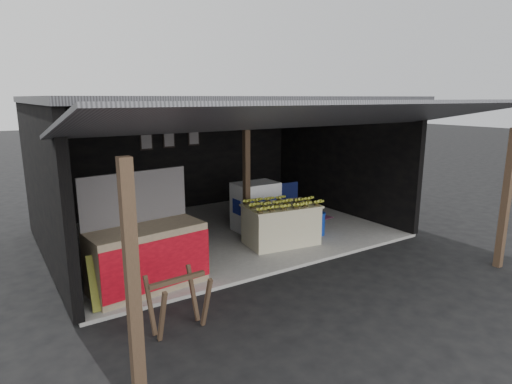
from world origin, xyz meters
TOP-DOWN VIEW (x-y plane):
  - ground at (0.00, 0.00)m, footprint 80.00×80.00m
  - concrete_slab at (0.00, 2.50)m, footprint 7.00×5.00m
  - shophouse at (0.00, 2.82)m, footprint 7.40×7.29m
  - banana_table at (0.65, 1.13)m, footprint 1.58×1.10m
  - banana_pile at (0.65, 1.13)m, footprint 1.45×0.99m
  - white_crate at (0.73, 2.21)m, footprint 0.98×0.67m
  - neighbor_stall at (-2.34, 0.60)m, footprint 1.83×0.98m
  - green_signboard at (-3.02, 0.28)m, footprint 0.53×0.23m
  - sawhorse at (-2.42, -0.80)m, footprint 0.77×0.70m
  - water_barrel at (1.66, 1.15)m, footprint 0.32×0.32m
  - plastic_chair at (1.75, 2.20)m, footprint 0.49×0.49m
  - magenta_rug at (2.09, 2.35)m, footprint 1.63×1.21m
  - picture_frames at (-0.17, 4.89)m, footprint 1.62×0.04m

SIDE VIEW (x-z plane):
  - ground at x=0.00m, z-range 0.00..0.00m
  - concrete_slab at x=0.00m, z-range 0.00..0.06m
  - magenta_rug at x=2.09m, z-range 0.06..0.07m
  - water_barrel at x=1.66m, z-range 0.06..0.53m
  - green_signboard at x=-3.02m, z-range 0.07..0.85m
  - banana_table at x=0.65m, z-range 0.06..0.87m
  - sawhorse at x=-2.42m, z-range 0.10..0.85m
  - neighbor_stall at x=-2.34m, z-range -0.31..1.51m
  - white_crate at x=0.73m, z-range 0.06..1.14m
  - plastic_chair at x=1.75m, z-range 0.15..1.11m
  - banana_pile at x=0.65m, z-range 0.87..1.03m
  - picture_frames at x=-0.17m, z-range 1.70..2.16m
  - shophouse at x=0.00m, z-range 0.59..3.61m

